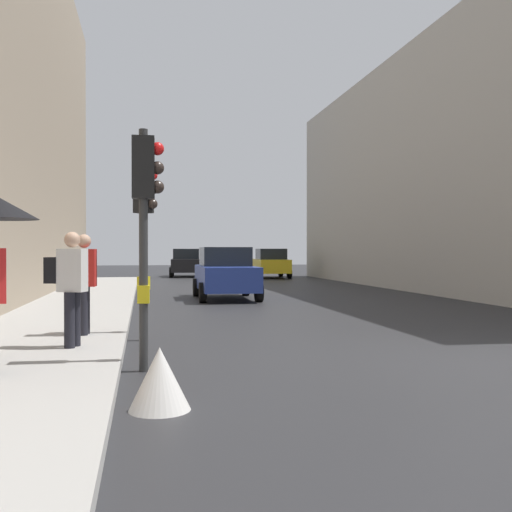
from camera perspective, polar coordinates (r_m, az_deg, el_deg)
ground_plane at (r=9.60m, az=21.39°, el=-9.35°), size 120.00×120.00×0.00m
sidewalk_kerb at (r=14.21m, az=-17.85°, el=-5.82°), size 2.90×40.00×0.16m
traffic_light_near_left at (r=8.21m, az=-10.59°, el=4.89°), size 0.43×0.25×3.29m
traffic_light_near_right at (r=11.01m, az=-10.65°, el=3.70°), size 0.44×0.37×3.27m
car_yellow_taxi at (r=35.87m, az=1.40°, el=-0.71°), size 2.15×4.27×1.76m
car_blue_van at (r=20.25m, az=-2.94°, el=-1.65°), size 2.06×4.22×1.76m
car_dark_suv at (r=37.84m, az=-6.73°, el=-0.65°), size 2.26×4.32×1.76m
pedestrian_with_black_backpack at (r=9.55m, az=-17.48°, el=-2.38°), size 0.65×0.45×1.77m
pedestrian_in_red_jacket at (r=10.89m, az=-16.18°, el=-2.19°), size 0.42×0.36×1.77m
warning_sign_triangle at (r=6.30m, az=-9.24°, el=-11.55°), size 0.64×0.64×0.65m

